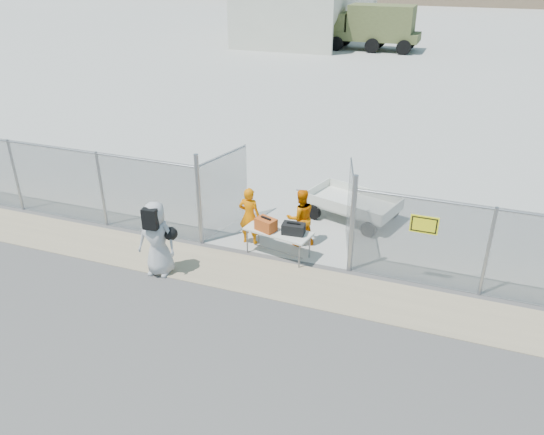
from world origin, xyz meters
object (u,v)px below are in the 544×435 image
at_px(security_worker_right, 301,218).
at_px(utility_trailer, 353,206).
at_px(security_worker_left, 249,216).
at_px(visitor, 157,239).
at_px(folding_table, 278,243).

xyz_separation_m(security_worker_right, utility_trailer, (0.98, 1.96, -0.39)).
distance_m(security_worker_left, security_worker_right, 1.34).
bearing_deg(visitor, security_worker_right, 36.47).
bearing_deg(security_worker_left, security_worker_right, -164.46).
distance_m(security_worker_right, utility_trailer, 2.23).
relative_size(security_worker_left, utility_trailer, 0.49).
xyz_separation_m(security_worker_left, visitor, (-1.49, -2.10, 0.14)).
distance_m(security_worker_right, visitor, 3.73).
xyz_separation_m(folding_table, utility_trailer, (1.33, 2.71, 0.04)).
xyz_separation_m(security_worker_right, visitor, (-2.76, -2.49, 0.15)).
height_order(security_worker_left, utility_trailer, security_worker_left).
xyz_separation_m(security_worker_left, utility_trailer, (2.26, 2.36, -0.40)).
height_order(visitor, utility_trailer, visitor).
relative_size(folding_table, utility_trailer, 0.52).
height_order(folding_table, utility_trailer, utility_trailer).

